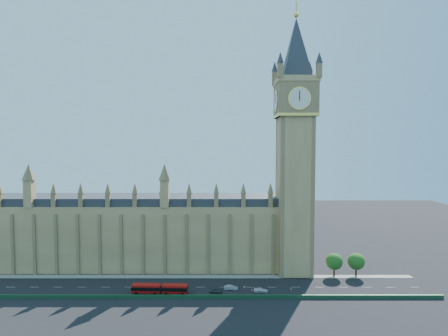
{
  "coord_description": "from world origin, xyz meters",
  "views": [
    {
      "loc": [
        11.9,
        -114.9,
        46.33
      ],
      "look_at": [
        11.85,
        10.0,
        39.61
      ],
      "focal_mm": 28.0,
      "sensor_mm": 36.0,
      "label": 1
    }
  ],
  "objects_px": {
    "red_bus": "(160,289)",
    "car_silver": "(231,288)",
    "car_grey": "(216,291)",
    "car_white": "(261,290)"
  },
  "relations": [
    {
      "from": "car_white",
      "to": "car_grey",
      "type": "bearing_deg",
      "value": 93.67
    },
    {
      "from": "car_grey",
      "to": "car_white",
      "type": "height_order",
      "value": "car_grey"
    },
    {
      "from": "car_grey",
      "to": "car_silver",
      "type": "relative_size",
      "value": 0.89
    },
    {
      "from": "red_bus",
      "to": "car_silver",
      "type": "bearing_deg",
      "value": 10.48
    },
    {
      "from": "red_bus",
      "to": "car_grey",
      "type": "relative_size",
      "value": 4.52
    },
    {
      "from": "car_grey",
      "to": "car_silver",
      "type": "xyz_separation_m",
      "value": [
        4.95,
        2.48,
        0.06
      ]
    },
    {
      "from": "red_bus",
      "to": "car_grey",
      "type": "distance_m",
      "value": 17.98
    },
    {
      "from": "red_bus",
      "to": "car_white",
      "type": "distance_m",
      "value": 32.62
    },
    {
      "from": "red_bus",
      "to": "car_white",
      "type": "xyz_separation_m",
      "value": [
        32.58,
        1.27,
        -0.95
      ]
    },
    {
      "from": "red_bus",
      "to": "car_silver",
      "type": "height_order",
      "value": "red_bus"
    }
  ]
}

